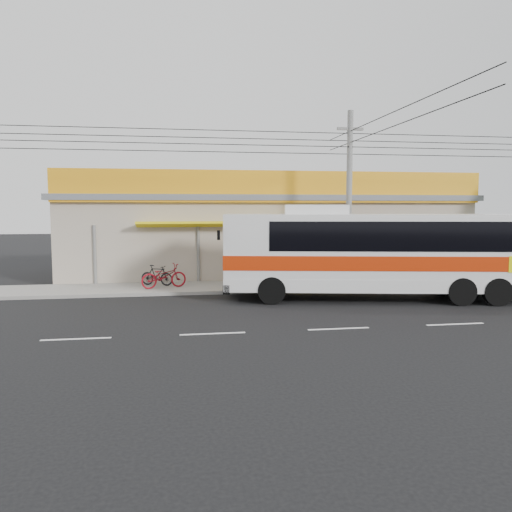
{
  "coord_description": "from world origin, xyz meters",
  "views": [
    {
      "loc": [
        -5.01,
        -17.44,
        3.84
      ],
      "look_at": [
        -1.95,
        2.0,
        1.93
      ],
      "focal_mm": 35.0,
      "sensor_mm": 36.0,
      "label": 1
    }
  ],
  "objects_px": {
    "motorbike_red": "(164,276)",
    "motorbike_dark": "(157,275)",
    "coach_bus": "(384,249)",
    "utility_pole": "(350,143)"
  },
  "relations": [
    {
      "from": "motorbike_red",
      "to": "motorbike_dark",
      "type": "relative_size",
      "value": 1.3
    },
    {
      "from": "coach_bus",
      "to": "utility_pole",
      "type": "xyz_separation_m",
      "value": [
        -0.62,
        2.72,
        4.69
      ]
    },
    {
      "from": "coach_bus",
      "to": "utility_pole",
      "type": "bearing_deg",
      "value": 113.86
    },
    {
      "from": "utility_pole",
      "to": "motorbike_dark",
      "type": "bearing_deg",
      "value": 169.65
    },
    {
      "from": "motorbike_red",
      "to": "motorbike_dark",
      "type": "distance_m",
      "value": 0.88
    },
    {
      "from": "motorbike_red",
      "to": "motorbike_dark",
      "type": "xyz_separation_m",
      "value": [
        -0.35,
        0.81,
        -0.07
      ]
    },
    {
      "from": "coach_bus",
      "to": "utility_pole",
      "type": "height_order",
      "value": "utility_pole"
    },
    {
      "from": "coach_bus",
      "to": "motorbike_dark",
      "type": "height_order",
      "value": "coach_bus"
    },
    {
      "from": "motorbike_red",
      "to": "motorbike_dark",
      "type": "bearing_deg",
      "value": 4.1
    },
    {
      "from": "utility_pole",
      "to": "coach_bus",
      "type": "bearing_deg",
      "value": -77.17
    }
  ]
}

